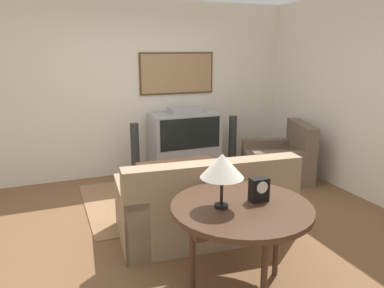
# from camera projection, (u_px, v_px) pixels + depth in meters

# --- Properties ---
(ground_plane) EXTENTS (12.00, 12.00, 0.00)m
(ground_plane) POSITION_uv_depth(u_px,v_px,m) (180.00, 227.00, 4.27)
(ground_plane) COLOR brown
(wall_back) EXTENTS (12.00, 0.10, 2.70)m
(wall_back) POSITION_uv_depth(u_px,v_px,m) (133.00, 89.00, 5.85)
(wall_back) COLOR silver
(wall_back) RESTS_ON ground_plane
(wall_right) EXTENTS (0.06, 12.00, 2.70)m
(wall_right) POSITION_uv_depth(u_px,v_px,m) (369.00, 98.00, 4.87)
(wall_right) COLOR silver
(wall_right) RESTS_ON ground_plane
(area_rug) EXTENTS (2.50, 1.75, 0.01)m
(area_rug) POSITION_uv_depth(u_px,v_px,m) (179.00, 196.00, 5.16)
(area_rug) COLOR #99704C
(area_rug) RESTS_ON ground_plane
(tv) EXTENTS (1.07, 0.52, 1.08)m
(tv) POSITION_uv_depth(u_px,v_px,m) (185.00, 143.00, 5.97)
(tv) COLOR #9E9EA3
(tv) RESTS_ON ground_plane
(couch) EXTENTS (1.88, 1.08, 0.91)m
(couch) POSITION_uv_depth(u_px,v_px,m) (204.00, 206.00, 4.05)
(couch) COLOR #9E8466
(couch) RESTS_ON ground_plane
(armchair) EXTENTS (1.16, 1.16, 0.87)m
(armchair) POSITION_uv_depth(u_px,v_px,m) (280.00, 161.00, 5.80)
(armchair) COLOR brown
(armchair) RESTS_ON ground_plane
(coffee_table) EXTENTS (1.11, 0.55, 0.44)m
(coffee_table) POSITION_uv_depth(u_px,v_px,m) (179.00, 167.00, 5.15)
(coffee_table) COLOR #472D1E
(coffee_table) RESTS_ON ground_plane
(console_table) EXTENTS (1.14, 1.14, 0.77)m
(console_table) POSITION_uv_depth(u_px,v_px,m) (241.00, 213.00, 3.01)
(console_table) COLOR #472D1E
(console_table) RESTS_ON ground_plane
(table_lamp) EXTENTS (0.34, 0.34, 0.44)m
(table_lamp) POSITION_uv_depth(u_px,v_px,m) (222.00, 166.00, 2.87)
(table_lamp) COLOR black
(table_lamp) RESTS_ON console_table
(mantel_clock) EXTENTS (0.15, 0.10, 0.20)m
(mantel_clock) POSITION_uv_depth(u_px,v_px,m) (259.00, 190.00, 3.05)
(mantel_clock) COLOR black
(mantel_clock) RESTS_ON console_table
(remote) EXTENTS (0.07, 0.17, 0.02)m
(remote) POSITION_uv_depth(u_px,v_px,m) (168.00, 164.00, 5.08)
(remote) COLOR black
(remote) RESTS_ON coffee_table
(speaker_tower_left) EXTENTS (0.22, 0.22, 0.91)m
(speaker_tower_left) POSITION_uv_depth(u_px,v_px,m) (135.00, 155.00, 5.63)
(speaker_tower_left) COLOR black
(speaker_tower_left) RESTS_ON ground_plane
(speaker_tower_right) EXTENTS (0.22, 0.22, 0.91)m
(speaker_tower_right) POSITION_uv_depth(u_px,v_px,m) (232.00, 144.00, 6.22)
(speaker_tower_right) COLOR black
(speaker_tower_right) RESTS_ON ground_plane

